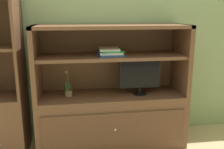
# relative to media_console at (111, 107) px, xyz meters

# --- Properties ---
(painted_rear_wall) EXTENTS (6.00, 0.10, 2.80)m
(painted_rear_wall) POSITION_rel_media_console_xyz_m (0.00, 0.34, 0.94)
(painted_rear_wall) COLOR #8C9E6B
(painted_rear_wall) RESTS_ON ground_plane
(media_console) EXTENTS (1.72, 0.58, 1.43)m
(media_console) POSITION_rel_media_console_xyz_m (0.00, 0.00, 0.00)
(media_console) COLOR brown
(media_console) RESTS_ON ground_plane
(tv_monitor) EXTENTS (0.48, 0.17, 0.42)m
(tv_monitor) POSITION_rel_media_console_xyz_m (0.33, -0.05, 0.39)
(tv_monitor) COLOR black
(tv_monitor) RESTS_ON media_console
(potted_plant) EXTENTS (0.09, 0.11, 0.30)m
(potted_plant) POSITION_rel_media_console_xyz_m (-0.50, 0.00, 0.21)
(potted_plant) COLOR #8C7251
(potted_plant) RESTS_ON media_console
(magazine_stack) EXTENTS (0.30, 0.34, 0.08)m
(magazine_stack) POSITION_rel_media_console_xyz_m (-0.02, -0.01, 0.67)
(magazine_stack) COLOR #2D519E
(magazine_stack) RESTS_ON media_console
(bookshelf_tall) EXTENTS (0.50, 0.46, 1.85)m
(bookshelf_tall) POSITION_rel_media_console_xyz_m (-1.24, 0.00, 0.13)
(bookshelf_tall) COLOR brown
(bookshelf_tall) RESTS_ON ground_plane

